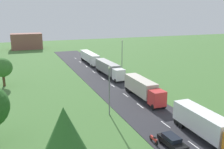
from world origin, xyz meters
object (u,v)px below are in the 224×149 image
lamppost_second (109,88)px  distant_building (27,41)px  lamppost_third (122,55)px  tree_oak (2,68)px  truck_lead (207,125)px  car_second (172,141)px  truck_second (143,88)px  truck_third (109,68)px  tree_pine (65,134)px  truck_fourth (90,57)px  motorcycle_courier (154,139)px

lamppost_second → distant_building: lamppost_second is taller
lamppost_second → lamppost_third: size_ratio=0.86×
tree_oak → distant_building: distant_building is taller
tree_oak → truck_lead: bearing=-54.7°
truck_lead → car_second: 5.29m
truck_second → lamppost_second: bearing=-151.6°
distant_building → truck_third: bearing=-73.9°
car_second → truck_third: bearing=81.7°
truck_third → tree_pine: tree_pine is taller
truck_second → tree_pine: tree_pine is taller
truck_third → tree_pine: 42.01m
truck_second → truck_fourth: size_ratio=0.84×
tree_oak → distant_building: (7.77, 60.20, -0.76)m
truck_third → lamppost_second: 24.98m
tree_pine → truck_lead: bearing=6.7°
truck_lead → truck_second: truck_second is taller
truck_lead → truck_fourth: bearing=90.0°
tree_oak → distant_building: bearing=82.6°
truck_third → tree_oak: bearing=179.2°
truck_second → tree_pine: bearing=-134.2°
truck_second → car_second: 17.51m
truck_fourth → lamppost_third: (4.12, -16.92, 3.04)m
truck_lead → truck_third: bearing=90.0°
truck_second → car_second: truck_second is taller
tree_oak → truck_fourth: bearing=34.9°
truck_fourth → lamppost_third: bearing=-76.3°
tree_oak → motorcycle_courier: bearing=-61.4°
tree_pine → truck_fourth: bearing=71.5°
car_second → tree_oak: bearing=119.5°
motorcycle_courier → lamppost_third: bearing=72.6°
motorcycle_courier → lamppost_second: (-2.06, 10.38, 3.94)m
distant_building → truck_second: bearing=-77.6°
truck_second → lamppost_third: bearing=77.8°
truck_lead → tree_pine: tree_pine is taller
truck_fourth → motorcycle_courier: 52.06m
truck_second → car_second: bearing=-106.8°
truck_second → tree_oak: size_ratio=1.90×
tree_oak → truck_second: bearing=-36.9°
motorcycle_courier → lamppost_third: size_ratio=0.21×
truck_second → tree_oak: bearing=143.1°
lamppost_third → distant_building: lamppost_third is taller
truck_lead → lamppost_third: size_ratio=1.27×
truck_fourth → truck_third: bearing=-90.1°
truck_lead → tree_oak: 43.79m
tree_oak → car_second: bearing=-60.5°
truck_fourth → car_second: truck_fourth is taller
truck_third → car_second: 35.66m
car_second → tree_pine: tree_pine is taller
truck_lead → motorcycle_courier: 7.11m
truck_second → motorcycle_courier: 16.56m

